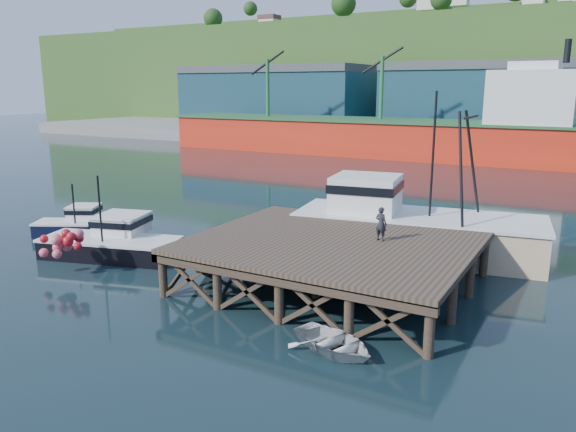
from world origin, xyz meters
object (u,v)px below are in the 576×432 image
Objects in this scene: boat_black at (113,241)px; trawler at (413,222)px; boat_navy at (80,224)px; dinghy at (334,342)px; dockworker at (381,224)px.

trawler reaches higher than boat_black.
boat_navy is 5.63m from boat_black.
boat_navy is 20.98m from dinghy.
boat_black is at bearing 23.50° from dockworker.
boat_navy is 0.71× the size of boat_black.
dinghy is 7.34m from dockworker.
boat_navy is 3.59× the size of dockworker.
dockworker is at bearing -96.47° from trawler.
dockworker is (13.85, 2.51, 2.06)m from boat_black.
dinghy is at bearing -93.44° from trawler.
trawler reaches higher than dockworker.
dinghy is (14.77, -4.31, -0.48)m from boat_black.
boat_black is at bearing -158.13° from trawler.
boat_navy reaches higher than dinghy.
trawler is 5.66m from dockworker.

